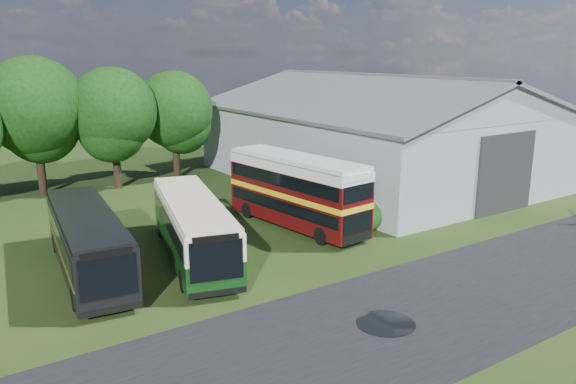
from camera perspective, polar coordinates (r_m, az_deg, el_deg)
ground at (r=24.51m, az=7.58°, el=-9.58°), size 120.00×120.00×0.00m
asphalt_road at (r=24.67m, az=17.60°, el=-9.98°), size 60.00×8.00×0.02m
puddle at (r=21.60m, az=9.88°, el=-13.06°), size 2.20×2.20×0.01m
storage_shed at (r=44.76m, az=8.72°, el=6.65°), size 18.80×24.80×8.15m
tree_mid at (r=42.26m, az=-24.37°, el=7.91°), size 6.80×6.80×9.60m
tree_right_a at (r=42.46m, az=-17.38°, el=7.86°), size 6.26×6.26×8.83m
tree_right_b at (r=44.90m, az=-11.49°, el=8.19°), size 5.98×5.98×8.45m
shrub_front at (r=32.20m, az=8.04°, el=-3.78°), size 1.70×1.70×1.70m
shrub_mid at (r=33.65m, az=5.77°, el=-2.94°), size 1.60×1.60×1.60m
shrub_back at (r=35.14m, az=3.70°, el=-2.16°), size 1.80×1.80×1.80m
bus_green_single at (r=27.43m, az=-9.63°, el=-3.54°), size 5.14×11.06×2.97m
bus_maroon_double at (r=31.86m, az=0.85°, el=0.01°), size 3.48×9.79×4.12m
bus_dark_single at (r=26.76m, az=-19.69°, el=-4.73°), size 3.60×10.69×2.89m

